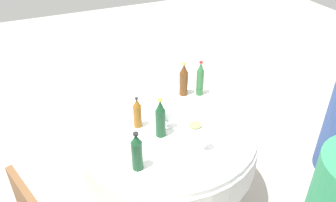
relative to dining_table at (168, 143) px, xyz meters
name	(u,v)px	position (x,y,z in m)	size (l,w,h in m)	color
ground_plane	(168,198)	(0.00, 0.00, -0.59)	(10.00, 10.00, 0.00)	#B7B2A8
dining_table	(168,143)	(0.00, 0.00, 0.00)	(1.30, 1.30, 0.74)	white
bottle_dark_green_mid	(137,152)	(-0.34, -0.30, 0.28)	(0.07, 0.07, 0.27)	#194728
bottle_green_south	(200,79)	(0.42, 0.31, 0.29)	(0.06, 0.06, 0.30)	#2D6B38
bottle_brown_far	(184,80)	(0.30, 0.36, 0.29)	(0.07, 0.07, 0.29)	#593314
bottle_amber_inner	(137,113)	(-0.19, 0.10, 0.26)	(0.06, 0.06, 0.24)	#8C5619
bottle_dark_green_outer	(160,119)	(-0.08, -0.06, 0.29)	(0.07, 0.07, 0.30)	#194728
wine_glass_inner	(167,116)	(0.00, 0.00, 0.25)	(0.07, 0.07, 0.15)	white
wine_glass_outer	(205,138)	(0.13, -0.32, 0.24)	(0.06, 0.06, 0.14)	white
plate_left	(180,167)	(-0.10, -0.41, 0.16)	(0.21, 0.21, 0.02)	white
plate_east	(195,127)	(0.18, -0.09, 0.16)	(0.22, 0.22, 0.04)	white
knife_south	(99,143)	(-0.50, 0.02, 0.15)	(0.18, 0.02, 0.01)	silver
folded_napkin	(194,106)	(0.29, 0.15, 0.16)	(0.18, 0.18, 0.02)	white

